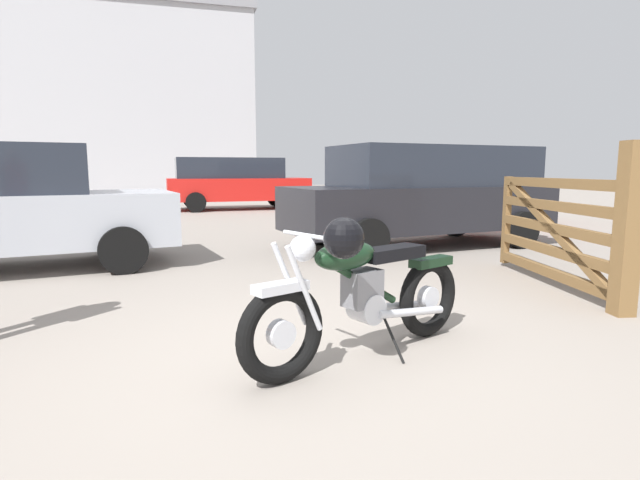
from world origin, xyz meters
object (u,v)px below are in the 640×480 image
(blue_hatchback_right, at_px, (6,208))
(timber_gate, at_px, (568,228))
(silver_sedan_mid, at_px, (425,193))
(dark_sedan_left, at_px, (454,186))
(vintage_motorcycle, at_px, (361,292))
(red_hatchback_near, at_px, (235,182))

(blue_hatchback_right, bearing_deg, timber_gate, 144.68)
(blue_hatchback_right, bearing_deg, silver_sedan_mid, 174.29)
(timber_gate, relative_size, dark_sedan_left, 0.52)
(timber_gate, bearing_deg, vintage_motorcycle, 124.51)
(timber_gate, xyz_separation_m, blue_hatchback_right, (-6.18, 3.19, 0.13))
(timber_gate, xyz_separation_m, dark_sedan_left, (2.89, 6.72, 0.24))
(timber_gate, bearing_deg, dark_sedan_left, -10.49)
(timber_gate, height_order, dark_sedan_left, dark_sedan_left)
(silver_sedan_mid, bearing_deg, blue_hatchback_right, -3.50)
(silver_sedan_mid, xyz_separation_m, blue_hatchback_right, (-6.36, -0.26, -0.10))
(dark_sedan_left, distance_m, silver_sedan_mid, 4.25)
(blue_hatchback_right, height_order, red_hatchback_near, red_hatchback_near)
(timber_gate, xyz_separation_m, red_hatchback_near, (-1.76, 12.82, 0.24))
(dark_sedan_left, relative_size, silver_sedan_mid, 1.00)
(vintage_motorcycle, xyz_separation_m, timber_gate, (2.93, 1.17, 0.21))
(vintage_motorcycle, distance_m, dark_sedan_left, 9.82)
(silver_sedan_mid, distance_m, blue_hatchback_right, 6.37)
(vintage_motorcycle, distance_m, red_hatchback_near, 14.05)
(timber_gate, distance_m, blue_hatchback_right, 6.96)
(timber_gate, relative_size, red_hatchback_near, 0.53)
(dark_sedan_left, relative_size, blue_hatchback_right, 1.10)
(vintage_motorcycle, height_order, blue_hatchback_right, blue_hatchback_right)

